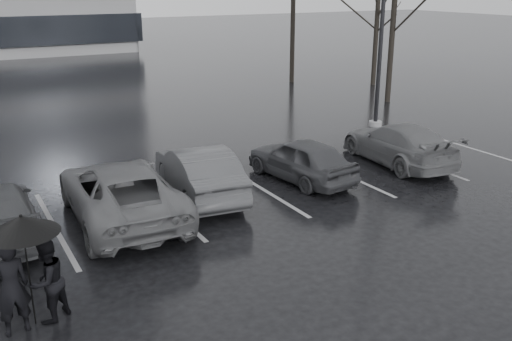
{
  "coord_description": "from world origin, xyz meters",
  "views": [
    {
      "loc": [
        -6.91,
        -10.62,
        5.54
      ],
      "look_at": [
        -0.37,
        1.0,
        1.1
      ],
      "focal_mm": 40.0,
      "sensor_mm": 36.0,
      "label": 1
    }
  ],
  "objects": [
    {
      "name": "car_west_b",
      "position": [
        -3.43,
        2.24,
        0.71
      ],
      "size": [
        2.61,
        5.21,
        1.42
      ],
      "primitive_type": "imported",
      "rotation": [
        0.0,
        0.0,
        3.09
      ],
      "color": "#464649",
      "rests_on": "ground"
    },
    {
      "name": "pedestrian_right",
      "position": [
        -5.8,
        -1.47,
        0.74
      ],
      "size": [
        0.91,
        0.87,
        1.48
      ],
      "primitive_type": "imported",
      "rotation": [
        0.0,
        0.0,
        3.75
      ],
      "color": "black",
      "rests_on": "ground"
    },
    {
      "name": "stall_stripes",
      "position": [
        -0.8,
        2.5,
        0.0
      ],
      "size": [
        19.72,
        5.0,
        0.0
      ],
      "color": "#969698",
      "rests_on": "ground"
    },
    {
      "name": "tree_east",
      "position": [
        12.0,
        10.0,
        4.0
      ],
      "size": [
        0.26,
        0.26,
        8.0
      ],
      "primitive_type": "cylinder",
      "color": "black",
      "rests_on": "ground"
    },
    {
      "name": "pedestrian_left",
      "position": [
        -6.38,
        -1.59,
        0.83
      ],
      "size": [
        0.66,
        0.48,
        1.66
      ],
      "primitive_type": "imported",
      "rotation": [
        0.0,
        0.0,
        3.28
      ],
      "color": "black",
      "rests_on": "ground"
    },
    {
      "name": "tree_ne",
      "position": [
        14.5,
        14.0,
        3.5
      ],
      "size": [
        0.26,
        0.26,
        7.0
      ],
      "primitive_type": "cylinder",
      "color": "black",
      "rests_on": "ground"
    },
    {
      "name": "lamp_post",
      "position": [
        8.21,
        6.47,
        4.23
      ],
      "size": [
        0.51,
        0.51,
        9.24
      ],
      "rotation": [
        0.0,
        0.0,
        -0.06
      ],
      "color": "gray",
      "rests_on": "ground"
    },
    {
      "name": "tree_north",
      "position": [
        11.0,
        17.0,
        4.25
      ],
      "size": [
        0.26,
        0.26,
        8.5
      ],
      "primitive_type": "cylinder",
      "color": "black",
      "rests_on": "ground"
    },
    {
      "name": "umbrella",
      "position": [
        -6.07,
        -1.47,
        1.83
      ],
      "size": [
        1.18,
        1.18,
        2.01
      ],
      "color": "black",
      "rests_on": "ground"
    },
    {
      "name": "car_east",
      "position": [
        5.56,
        2.34,
        0.64
      ],
      "size": [
        2.26,
        4.6,
        1.29
      ],
      "primitive_type": "imported",
      "rotation": [
        0.0,
        0.0,
        3.04
      ],
      "color": "#464649",
      "rests_on": "ground"
    },
    {
      "name": "car_main",
      "position": [
        1.98,
        2.49,
        0.63
      ],
      "size": [
        1.93,
        3.85,
        1.26
      ],
      "primitive_type": "imported",
      "rotation": [
        0.0,
        0.0,
        3.26
      ],
      "color": "black",
      "rests_on": "ground"
    },
    {
      "name": "car_west_a",
      "position": [
        -1.15,
        2.75,
        0.69
      ],
      "size": [
        1.92,
        4.31,
        1.37
      ],
      "primitive_type": "imported",
      "rotation": [
        0.0,
        0.0,
        3.03
      ],
      "color": "#2C2C2E",
      "rests_on": "ground"
    },
    {
      "name": "ground",
      "position": [
        0.0,
        0.0,
        0.0
      ],
      "size": [
        160.0,
        160.0,
        0.0
      ],
      "primitive_type": "plane",
      "color": "black",
      "rests_on": "ground"
    }
  ]
}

